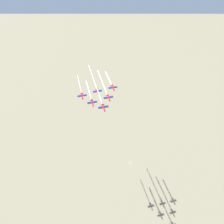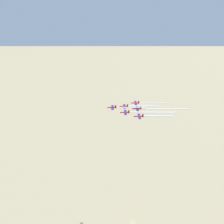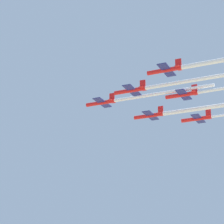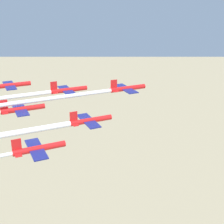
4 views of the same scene
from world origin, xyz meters
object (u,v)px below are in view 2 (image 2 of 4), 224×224
at_px(jet_1, 125,112).
at_px(jet_4, 137,109).
at_px(jet_3, 139,116).
at_px(jet_2, 124,106).
at_px(jet_0, 112,107).
at_px(jet_5, 135,103).

xyz_separation_m(jet_1, jet_4, (15.27, 4.64, -0.72)).
bearing_deg(jet_3, jet_4, -0.00).
height_order(jet_2, jet_3, jet_3).
distance_m(jet_1, jet_2, 16.45).
bearing_deg(jet_2, jet_3, -150.46).
height_order(jet_0, jet_5, jet_0).
height_order(jet_4, jet_5, jet_4).
bearing_deg(jet_4, jet_0, 90.00).
height_order(jet_0, jet_3, jet_0).
xyz_separation_m(jet_0, jet_2, (15.27, 4.64, -3.85)).
xyz_separation_m(jet_2, jet_4, (11.48, -11.09, 2.23)).
bearing_deg(jet_0, jet_2, -59.53).
bearing_deg(jet_4, jet_5, -0.00).
distance_m(jet_0, jet_2, 16.42).
distance_m(jet_3, jet_5, 32.65).
xyz_separation_m(jet_4, jet_5, (3.79, 15.73, -2.69)).
bearing_deg(jet_5, jet_3, 180.00).
relative_size(jet_2, jet_5, 1.00).
bearing_deg(jet_3, jet_1, 59.53).
distance_m(jet_4, jet_5, 16.40).
distance_m(jet_0, jet_4, 27.56).
xyz_separation_m(jet_0, jet_3, (22.96, -22.18, -0.01)).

